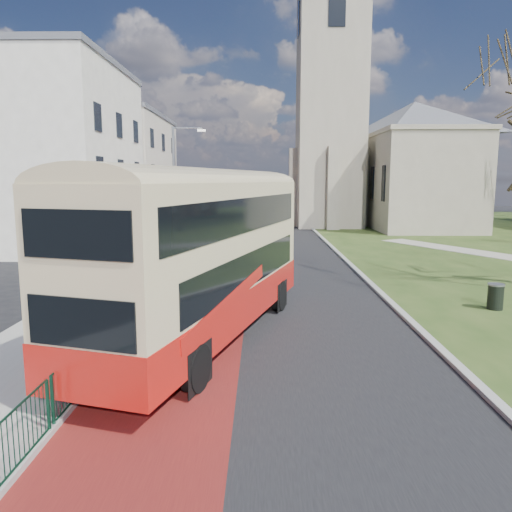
{
  "coord_description": "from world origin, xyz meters",
  "views": [
    {
      "loc": [
        1.05,
        -13.99,
        4.78
      ],
      "look_at": [
        0.86,
        4.29,
        2.0
      ],
      "focal_mm": 35.0,
      "sensor_mm": 36.0,
      "label": 1
    }
  ],
  "objects": [
    {
      "name": "kerb_east",
      "position": [
        6.1,
        22.0,
        0.07
      ],
      "size": [
        0.25,
        80.0,
        0.13
      ],
      "primitive_type": "cube",
      "color": "#999993",
      "rests_on": "ground"
    },
    {
      "name": "pedestrian_railing",
      "position": [
        -2.95,
        4.0,
        0.55
      ],
      "size": [
        0.07,
        24.0,
        1.12
      ],
      "color": "#0B3221",
      "rests_on": "ground"
    },
    {
      "name": "gothic_church",
      "position": [
        12.56,
        38.0,
        13.13
      ],
      "size": [
        16.38,
        18.0,
        40.0
      ],
      "color": "gray",
      "rests_on": "ground"
    },
    {
      "name": "ground",
      "position": [
        0.0,
        0.0,
        0.0
      ],
      "size": [
        160.0,
        160.0,
        0.0
      ],
      "primitive_type": "plane",
      "color": "black",
      "rests_on": "ground"
    },
    {
      "name": "pavement_west",
      "position": [
        -5.0,
        20.0,
        0.06
      ],
      "size": [
        4.0,
        120.0,
        0.12
      ],
      "primitive_type": "cube",
      "color": "gray",
      "rests_on": "ground"
    },
    {
      "name": "litter_bin",
      "position": [
        9.74,
        4.11,
        0.52
      ],
      "size": [
        0.79,
        0.79,
        0.96
      ],
      "rotation": [
        0.0,
        0.0,
        -0.41
      ],
      "color": "black",
      "rests_on": "grass_green"
    },
    {
      "name": "street_block_far",
      "position": [
        -14.0,
        38.0,
        5.76
      ],
      "size": [
        10.3,
        16.3,
        11.5
      ],
      "color": "beige",
      "rests_on": "ground"
    },
    {
      "name": "kerb_west",
      "position": [
        -3.0,
        20.0,
        0.07
      ],
      "size": [
        0.25,
        120.0,
        0.13
      ],
      "primitive_type": "cube",
      "color": "#999993",
      "rests_on": "ground"
    },
    {
      "name": "streetlamp",
      "position": [
        -4.35,
        18.0,
        4.59
      ],
      "size": [
        2.13,
        0.18,
        8.0
      ],
      "color": "gray",
      "rests_on": "pavement_west"
    },
    {
      "name": "bus_lane",
      "position": [
        -1.2,
        20.0,
        0.01
      ],
      "size": [
        3.4,
        120.0,
        0.01
      ],
      "primitive_type": "cube",
      "color": "#591414",
      "rests_on": "ground"
    },
    {
      "name": "road_carriageway",
      "position": [
        1.5,
        20.0,
        0.01
      ],
      "size": [
        9.0,
        120.0,
        0.01
      ],
      "primitive_type": "cube",
      "color": "black",
      "rests_on": "ground"
    },
    {
      "name": "street_block_near",
      "position": [
        -14.0,
        22.0,
        6.51
      ],
      "size": [
        10.3,
        14.3,
        13.0
      ],
      "color": "beige",
      "rests_on": "ground"
    },
    {
      "name": "bus",
      "position": [
        -0.61,
        0.57,
        2.8
      ],
      "size": [
        5.98,
        12.04,
        4.91
      ],
      "rotation": [
        0.0,
        0.0,
        -0.29
      ],
      "color": "#B11610",
      "rests_on": "ground"
    }
  ]
}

